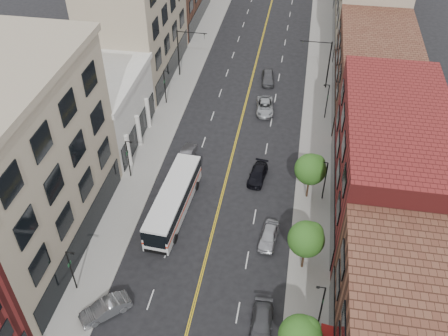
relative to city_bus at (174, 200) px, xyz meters
The scene contains 26 objects.
sidewalk_left 16.79m from the city_bus, 108.98° to the left, with size 4.00×110.00×0.15m, color gray.
sidewalk_right 21.55m from the city_bus, 47.29° to the left, with size 4.00×110.00×0.15m, color gray.
bldg_l_tanoffice 15.63m from the city_bus, 153.43° to the right, with size 10.00×22.00×18.00m, color tan.
bldg_l_white 17.26m from the city_bus, 136.52° to the left, with size 10.00×14.00×8.00m, color silver.
bldg_l_far_a 32.16m from the city_bus, 113.35° to the left, with size 10.00×20.00×18.00m, color tan.
bldg_r_mid 22.48m from the city_bus, 12.51° to the left, with size 10.00×22.00×12.00m, color maroon.
bldg_r_far_a 33.77m from the city_bus, 50.09° to the left, with size 10.00×20.00×10.00m, color brown.
tree_r_1 20.72m from the city_bus, 47.33° to the right, with size 3.40×3.40×5.59m.
tree_r_2 15.05m from the city_bus, 20.23° to the right, with size 3.40×3.40×5.59m.
tree_r_3 14.96m from the city_bus, 19.18° to the left, with size 3.40×3.40×5.59m.
lamp_l_1 12.95m from the city_bus, 119.64° to the right, with size 0.81×0.55×5.05m.
lamp_l_2 8.06m from the city_bus, 143.13° to the left, with size 0.81×0.55×5.05m.
lamp_l_3 21.77m from the city_bus, 107.07° to the left, with size 0.81×0.55×5.05m.
lamp_r_1 19.18m from the city_bus, 35.85° to the right, with size 0.81×0.55×5.05m.
lamp_r_2 16.28m from the city_bus, 17.13° to the left, with size 0.81×0.55×5.05m.
lamp_r_3 25.97m from the city_bus, 53.25° to the left, with size 0.81×0.55×5.05m.
signal_mast_left 29.48m from the city_bus, 101.19° to the left, with size 4.49×0.18×7.20m.
signal_mast_right 32.51m from the city_bus, 62.73° to the left, with size 4.49×0.18×7.20m.
city_bus is the anchor object (origin of this frame).
car_angle_b 13.66m from the city_bus, 102.00° to the right, with size 1.57×4.51×1.48m, color gray.
car_parked_mid 16.49m from the city_bus, 49.03° to the right, with size 1.85×4.54×1.32m, color #46474B.
car_parked_far 10.69m from the city_bus, 12.78° to the right, with size 1.70×4.22×1.44m, color #AEB0B6.
car_lane_behind 9.42m from the city_bus, 94.33° to the left, with size 1.47×4.21×1.39m, color #4F4E54.
car_lane_a 10.77m from the city_bus, 40.49° to the left, with size 1.78×4.38×1.27m, color black.
car_lane_b 22.54m from the city_bus, 70.77° to the left, with size 2.33×5.04×1.40m, color #ABAFB3.
car_lane_c 30.01m from the city_bus, 76.46° to the left, with size 1.81×4.49×1.53m, color #48494D.
Camera 1 is at (7.13, -17.38, 38.05)m, focal length 40.00 mm.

